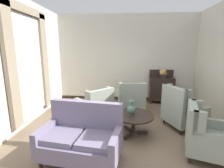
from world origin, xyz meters
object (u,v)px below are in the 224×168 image
coffee_table (133,118)px  armchair_back_corner (181,111)px  armchair_far_left (131,99)px  sideboard (161,89)px  armchair_near_sideboard (96,107)px  settee (82,138)px  armchair_beside_settee (206,136)px  gramophone (164,72)px  porcelain_vase (131,109)px

coffee_table → armchair_back_corner: size_ratio=0.86×
coffee_table → armchair_far_left: armchair_far_left is taller
coffee_table → sideboard: (1.18, 2.53, 0.14)m
armchair_near_sideboard → armchair_back_corner: armchair_back_corner is taller
settee → armchair_beside_settee: 2.31m
settee → armchair_near_sideboard: settee is taller
settee → gramophone: (2.22, 3.45, 0.77)m
armchair_far_left → gramophone: gramophone is taller
porcelain_vase → armchair_beside_settee: size_ratio=0.35×
porcelain_vase → armchair_near_sideboard: bearing=145.2°
armchair_near_sideboard → armchair_far_left: bearing=169.8°
armchair_beside_settee → sideboard: 3.29m
armchair_near_sideboard → sideboard: bearing=173.4°
porcelain_vase → sideboard: (1.24, 2.54, -0.09)m
armchair_far_left → armchair_back_corner: size_ratio=0.93×
coffee_table → armchair_far_left: 1.43m
armchair_back_corner → armchair_near_sideboard: bearing=62.1°
coffee_table → settee: settee is taller
armchair_back_corner → sideboard: 2.08m
porcelain_vase → armchair_near_sideboard: 1.20m
armchair_back_corner → gramophone: 2.12m
armchair_far_left → armchair_beside_settee: bearing=116.2°
sideboard → armchair_near_sideboard: bearing=-139.8°
armchair_back_corner → coffee_table: bearing=87.5°
gramophone → porcelain_vase: bearing=-117.5°
porcelain_vase → gramophone: bearing=62.5°
coffee_table → armchair_near_sideboard: bearing=146.8°
coffee_table → armchair_beside_settee: size_ratio=0.94×
armchair_far_left → porcelain_vase: bearing=83.1°
gramophone → armchair_beside_settee: bearing=-88.5°
armchair_beside_settee → sideboard: size_ratio=0.81×
coffee_table → settee: size_ratio=0.62×
porcelain_vase → armchair_back_corner: (1.30, 0.46, -0.19)m
sideboard → coffee_table: bearing=-115.0°
armchair_near_sideboard → armchair_back_corner: bearing=127.8°
armchair_back_corner → gramophone: size_ratio=2.41×
coffee_table → gramophone: bearing=63.4°
porcelain_vase → armchair_far_left: (0.05, 1.43, -0.21)m
settee → porcelain_vase: bearing=54.7°
armchair_near_sideboard → armchair_back_corner: 2.28m
armchair_beside_settee → armchair_back_corner: size_ratio=0.91×
armchair_far_left → sideboard: size_ratio=0.82×
porcelain_vase → settee: bearing=-133.3°
armchair_near_sideboard → armchair_beside_settee: size_ratio=1.13×
sideboard → gramophone: bearing=-62.5°
armchair_beside_settee → armchair_near_sideboard: bearing=77.2°
armchair_beside_settee → armchair_back_corner: (-0.06, 1.21, 0.02)m
settee → armchair_near_sideboard: 1.67m
porcelain_vase → armchair_beside_settee: bearing=-28.8°
porcelain_vase → armchair_near_sideboard: armchair_near_sideboard is taller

